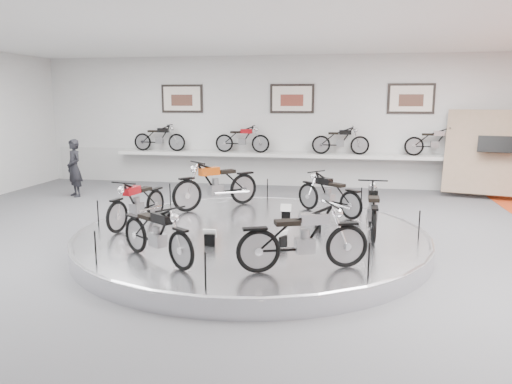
% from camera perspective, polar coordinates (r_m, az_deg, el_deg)
% --- Properties ---
extents(floor, '(16.00, 16.00, 0.00)m').
position_cam_1_polar(floor, '(9.02, -0.83, -6.77)').
color(floor, '#545456').
rests_on(floor, ground).
extents(ceiling, '(16.00, 16.00, 0.00)m').
position_cam_1_polar(ceiling, '(8.70, -0.90, 19.25)').
color(ceiling, white).
rests_on(ceiling, wall_back).
extents(wall_back, '(16.00, 0.00, 16.00)m').
position_cam_1_polar(wall_back, '(15.55, 4.11, 8.02)').
color(wall_back, silver).
rests_on(wall_back, floor).
extents(dado_band, '(15.68, 0.04, 1.10)m').
position_cam_1_polar(dado_band, '(15.66, 4.04, 2.71)').
color(dado_band, '#BCBCBA').
rests_on(dado_band, floor).
extents(display_platform, '(6.40, 6.40, 0.30)m').
position_cam_1_polar(display_platform, '(9.25, -0.48, -5.34)').
color(display_platform, silver).
rests_on(display_platform, floor).
extents(platform_rim, '(6.40, 6.40, 0.10)m').
position_cam_1_polar(platform_rim, '(9.22, -0.48, -4.62)').
color(platform_rim, '#B2B2BA').
rests_on(platform_rim, display_platform).
extents(shelf, '(11.00, 0.55, 0.10)m').
position_cam_1_polar(shelf, '(15.33, 3.94, 4.23)').
color(shelf, silver).
rests_on(shelf, wall_back).
extents(poster_left, '(1.35, 0.06, 0.88)m').
position_cam_1_polar(poster_left, '(16.24, -8.45, 10.51)').
color(poster_left, white).
rests_on(poster_left, wall_back).
extents(poster_center, '(1.35, 0.06, 0.88)m').
position_cam_1_polar(poster_center, '(15.49, 4.13, 10.60)').
color(poster_center, white).
rests_on(poster_center, wall_back).
extents(poster_right, '(1.35, 0.06, 0.88)m').
position_cam_1_polar(poster_right, '(15.52, 17.30, 10.16)').
color(poster_right, white).
rests_on(poster_right, wall_back).
extents(display_panel, '(2.56, 1.52, 2.30)m').
position_cam_1_polar(display_panel, '(15.14, 25.31, 4.12)').
color(display_panel, '#997C65').
rests_on(display_panel, floor).
extents(shelf_bike_a, '(1.22, 0.43, 0.73)m').
position_cam_1_polar(shelf_bike_a, '(16.28, -10.97, 5.91)').
color(shelf_bike_a, black).
rests_on(shelf_bike_a, shelf).
extents(shelf_bike_b, '(1.22, 0.43, 0.73)m').
position_cam_1_polar(shelf_bike_b, '(15.52, -1.58, 5.87)').
color(shelf_bike_b, maroon).
rests_on(shelf_bike_b, shelf).
extents(shelf_bike_c, '(1.22, 0.43, 0.73)m').
position_cam_1_polar(shelf_bike_c, '(15.20, 9.62, 5.63)').
color(shelf_bike_c, black).
rests_on(shelf_bike_c, shelf).
extents(shelf_bike_d, '(1.22, 0.43, 0.73)m').
position_cam_1_polar(shelf_bike_d, '(15.41, 19.75, 5.23)').
color(shelf_bike_d, silver).
rests_on(shelf_bike_d, shelf).
extents(bike_a, '(1.49, 1.38, 0.89)m').
position_cam_1_polar(bike_a, '(10.52, 8.33, -0.19)').
color(bike_a, black).
rests_on(bike_a, display_platform).
extents(bike_b, '(1.74, 1.74, 1.07)m').
position_cam_1_polar(bike_b, '(11.07, -4.58, 0.91)').
color(bike_b, '#BC470C').
rests_on(bike_b, display_platform).
extents(bike_c, '(0.86, 1.61, 0.90)m').
position_cam_1_polar(bike_c, '(9.78, -13.45, -1.15)').
color(bike_c, maroon).
rests_on(bike_c, display_platform).
extents(bike_d, '(1.52, 1.27, 0.87)m').
position_cam_1_polar(bike_d, '(7.56, -11.26, -4.59)').
color(bike_d, black).
rests_on(bike_d, display_platform).
extents(bike_e, '(1.72, 1.11, 0.95)m').
position_cam_1_polar(bike_e, '(7.05, 5.45, -5.21)').
color(bike_e, silver).
rests_on(bike_e, display_platform).
extents(bike_f, '(0.57, 1.58, 0.93)m').
position_cam_1_polar(bike_f, '(9.15, 13.20, -1.85)').
color(bike_f, black).
rests_on(bike_f, display_platform).
extents(visitor, '(0.70, 0.66, 1.60)m').
position_cam_1_polar(visitor, '(14.76, -20.06, 2.59)').
color(visitor, black).
rests_on(visitor, floor).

